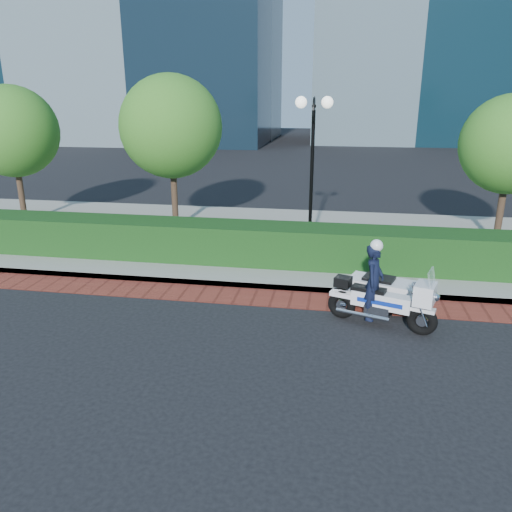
% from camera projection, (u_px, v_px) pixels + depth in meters
% --- Properties ---
extents(ground, '(120.00, 120.00, 0.00)m').
position_uv_depth(ground, '(241.00, 326.00, 9.97)').
color(ground, black).
rests_on(ground, ground).
extents(brick_strip, '(60.00, 1.00, 0.01)m').
position_uv_depth(brick_strip, '(254.00, 297.00, 11.37)').
color(brick_strip, maroon).
rests_on(brick_strip, ground).
extents(sidewalk, '(60.00, 8.00, 0.15)m').
position_uv_depth(sidewalk, '(279.00, 240.00, 15.57)').
color(sidewalk, gray).
rests_on(sidewalk, ground).
extents(hedge_main, '(18.00, 1.20, 1.00)m').
position_uv_depth(hedge_main, '(268.00, 244.00, 13.14)').
color(hedge_main, black).
rests_on(hedge_main, sidewalk).
extents(lamppost, '(1.02, 0.70, 4.21)m').
position_uv_depth(lamppost, '(313.00, 149.00, 13.76)').
color(lamppost, black).
rests_on(lamppost, sidewalk).
extents(tree_a, '(3.00, 3.00, 4.58)m').
position_uv_depth(tree_a, '(12.00, 132.00, 16.49)').
color(tree_a, '#332319').
rests_on(tree_a, sidewalk).
extents(tree_b, '(3.20, 3.20, 4.89)m').
position_uv_depth(tree_b, '(171.00, 127.00, 15.55)').
color(tree_b, '#332319').
rests_on(tree_b, sidewalk).
extents(tree_c, '(2.80, 2.80, 4.30)m').
position_uv_depth(tree_c, '(511.00, 145.00, 14.08)').
color(tree_c, '#332319').
rests_on(tree_c, sidewalk).
extents(police_motorcycle, '(2.13, 1.90, 1.78)m').
position_uv_depth(police_motorcycle, '(381.00, 292.00, 10.08)').
color(police_motorcycle, black).
rests_on(police_motorcycle, ground).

